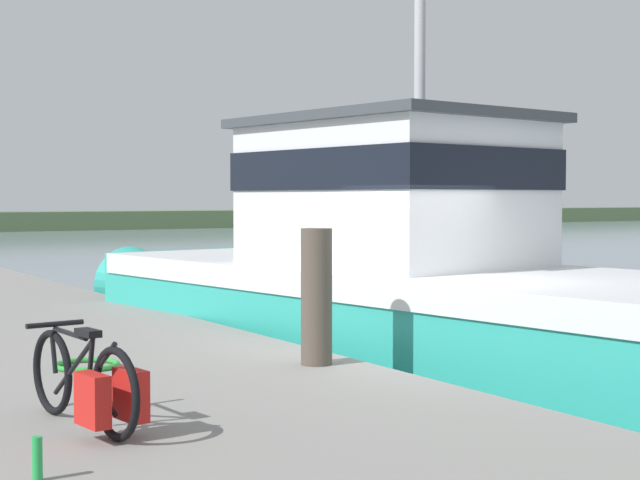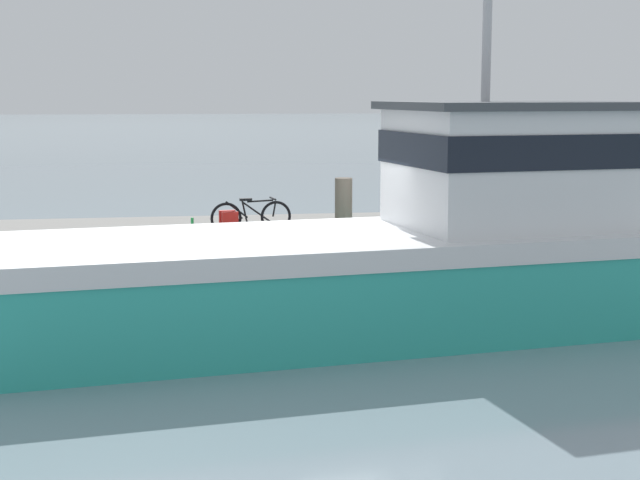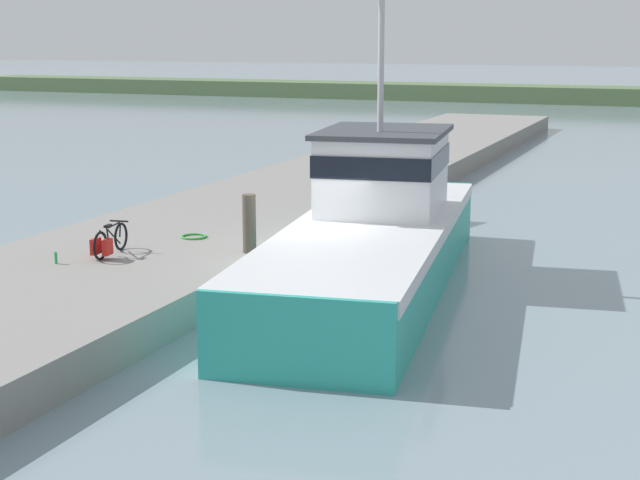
{
  "view_description": "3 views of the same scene",
  "coord_description": "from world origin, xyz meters",
  "px_view_note": "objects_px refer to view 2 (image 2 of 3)",
  "views": [
    {
      "loc": [
        -6.27,
        -8.24,
        2.36
      ],
      "look_at": [
        -0.77,
        0.9,
        1.9
      ],
      "focal_mm": 55.0,
      "sensor_mm": 36.0,
      "label": 1
    },
    {
      "loc": [
        15.3,
        -3.28,
        3.52
      ],
      "look_at": [
        0.14,
        -0.81,
        1.22
      ],
      "focal_mm": 55.0,
      "sensor_mm": 36.0,
      "label": 2
    },
    {
      "loc": [
        7.95,
        -19.54,
        5.56
      ],
      "look_at": [
        0.7,
        -1.24,
        1.41
      ],
      "focal_mm": 55.0,
      "sensor_mm": 36.0,
      "label": 3
    }
  ],
  "objects_px": {
    "water_bottle_by_bike": "(192,224)",
    "fishing_boat_main": "(457,248)",
    "mooring_post": "(343,216)",
    "bicycle_touring": "(244,217)"
  },
  "relations": [
    {
      "from": "fishing_boat_main",
      "to": "water_bottle_by_bike",
      "type": "xyz_separation_m",
      "value": [
        -5.92,
        -3.82,
        -0.33
      ]
    },
    {
      "from": "mooring_post",
      "to": "fishing_boat_main",
      "type": "bearing_deg",
      "value": 26.74
    },
    {
      "from": "fishing_boat_main",
      "to": "water_bottle_by_bike",
      "type": "bearing_deg",
      "value": -155.07
    },
    {
      "from": "mooring_post",
      "to": "water_bottle_by_bike",
      "type": "height_order",
      "value": "mooring_post"
    },
    {
      "from": "fishing_boat_main",
      "to": "bicycle_touring",
      "type": "distance_m",
      "value": 5.98
    },
    {
      "from": "fishing_boat_main",
      "to": "water_bottle_by_bike",
      "type": "height_order",
      "value": "fishing_boat_main"
    },
    {
      "from": "water_bottle_by_bike",
      "to": "fishing_boat_main",
      "type": "bearing_deg",
      "value": 32.8
    },
    {
      "from": "bicycle_touring",
      "to": "mooring_post",
      "type": "xyz_separation_m",
      "value": [
        2.72,
        1.53,
        0.34
      ]
    },
    {
      "from": "fishing_boat_main",
      "to": "mooring_post",
      "type": "distance_m",
      "value": 2.86
    },
    {
      "from": "water_bottle_by_bike",
      "to": "mooring_post",
      "type": "bearing_deg",
      "value": 36.91
    }
  ]
}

